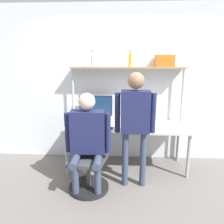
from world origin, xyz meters
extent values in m
plane|color=slate|center=(0.00, 0.00, 0.00)|extent=(12.00, 12.00, 0.00)
cube|color=silver|center=(0.00, 0.81, 1.35)|extent=(8.00, 0.06, 2.70)
cube|color=beige|center=(0.00, 0.40, 0.72)|extent=(2.00, 0.76, 0.03)
cylinder|color=#A5A5AA|center=(-0.94, 0.08, 0.35)|extent=(0.05, 0.05, 0.71)
cylinder|color=#A5A5AA|center=(0.94, 0.08, 0.35)|extent=(0.05, 0.05, 0.71)
cylinder|color=#A5A5AA|center=(-0.94, 0.72, 0.35)|extent=(0.05, 0.05, 0.71)
cylinder|color=#A5A5AA|center=(0.94, 0.72, 0.35)|extent=(0.05, 0.05, 0.71)
cube|color=#997A56|center=(0.00, 0.65, 1.66)|extent=(1.90, 0.25, 0.02)
cylinder|color=#B2B2B7|center=(-0.93, 0.65, 0.84)|extent=(0.04, 0.04, 1.68)
cylinder|color=#B2B2B7|center=(0.93, 0.65, 0.84)|extent=(0.04, 0.04, 1.68)
cylinder|color=black|center=(-0.54, 0.65, 0.74)|extent=(0.17, 0.17, 0.01)
cylinder|color=black|center=(-0.54, 0.65, 0.79)|extent=(0.06, 0.06, 0.09)
cube|color=black|center=(-0.54, 0.65, 1.01)|extent=(0.57, 0.01, 0.36)
cube|color=navy|center=(-0.54, 0.65, 1.01)|extent=(0.55, 0.02, 0.34)
cube|color=silver|center=(-0.46, 0.17, 0.74)|extent=(0.29, 0.21, 0.01)
cube|color=black|center=(-0.46, 0.15, 0.75)|extent=(0.24, 0.12, 0.00)
cube|color=silver|center=(-0.46, 0.24, 0.85)|extent=(0.29, 0.08, 0.20)
cube|color=navy|center=(-0.46, 0.23, 0.84)|extent=(0.25, 0.07, 0.17)
cube|color=silver|center=(-0.24, 0.20, 0.74)|extent=(0.07, 0.15, 0.01)
cube|color=black|center=(-0.24, 0.20, 0.75)|extent=(0.06, 0.13, 0.00)
cylinder|color=black|center=(-0.54, -0.31, 0.03)|extent=(0.56, 0.56, 0.06)
cylinder|color=#4C4C51|center=(-0.54, -0.31, 0.24)|extent=(0.06, 0.06, 0.36)
cube|color=#3F3F44|center=(-0.54, -0.31, 0.45)|extent=(0.54, 0.54, 0.05)
cube|color=#3F3F44|center=(-0.50, -0.10, 0.70)|extent=(0.41, 0.12, 0.45)
cylinder|color=#38425B|center=(-0.68, -0.48, 0.24)|extent=(0.09, 0.09, 0.47)
cylinder|color=#38425B|center=(-0.39, -0.48, 0.24)|extent=(0.09, 0.09, 0.47)
cylinder|color=#38425B|center=(-0.68, -0.45, 0.52)|extent=(0.10, 0.38, 0.10)
cylinder|color=#38425B|center=(-0.39, -0.45, 0.52)|extent=(0.10, 0.38, 0.10)
cube|color=#1E234C|center=(-0.54, -0.28, 0.85)|extent=(0.46, 0.20, 0.58)
cylinder|color=#1E234C|center=(-0.81, -0.28, 0.83)|extent=(0.08, 0.08, 0.55)
cylinder|color=#1E234C|center=(-0.26, -0.28, 0.83)|extent=(0.08, 0.08, 0.55)
sphere|color=beige|center=(-0.54, -0.28, 1.27)|extent=(0.22, 0.22, 0.22)
cylinder|color=#38425B|center=(-0.03, -0.16, 0.41)|extent=(0.09, 0.09, 0.82)
cylinder|color=#38425B|center=(0.23, -0.16, 0.41)|extent=(0.09, 0.09, 0.82)
cube|color=#1E234C|center=(0.10, -0.16, 1.11)|extent=(0.39, 0.20, 0.58)
cylinder|color=#1E234C|center=(-0.14, -0.16, 1.09)|extent=(0.08, 0.08, 0.55)
cylinder|color=#1E234C|center=(0.34, -0.16, 1.09)|extent=(0.08, 0.08, 0.55)
sphere|color=#8C664C|center=(0.10, -0.16, 1.53)|extent=(0.22, 0.22, 0.22)
cylinder|color=gold|center=(0.04, 0.65, 1.78)|extent=(0.06, 0.06, 0.21)
cylinder|color=gold|center=(0.04, 0.65, 1.90)|extent=(0.03, 0.03, 0.04)
cylinder|color=black|center=(0.04, 0.65, 1.93)|extent=(0.03, 0.03, 0.01)
cylinder|color=silver|center=(-0.58, 0.65, 1.78)|extent=(0.07, 0.07, 0.20)
cylinder|color=silver|center=(-0.58, 0.65, 1.90)|extent=(0.03, 0.03, 0.04)
cylinder|color=black|center=(-0.58, 0.65, 1.92)|extent=(0.03, 0.03, 0.01)
cube|color=#D1661E|center=(0.60, 0.65, 1.77)|extent=(0.30, 0.22, 0.19)
camera|label=1|loc=(-0.06, -3.04, 1.82)|focal=35.00mm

